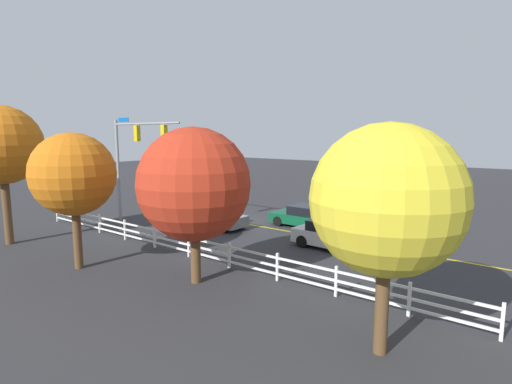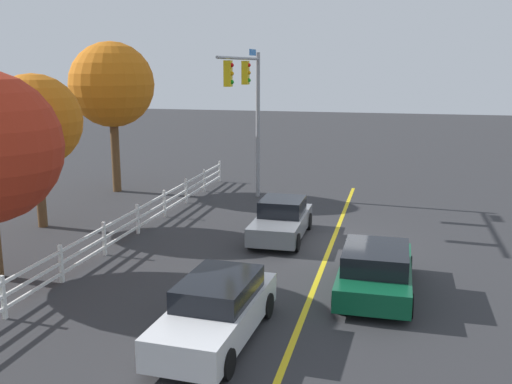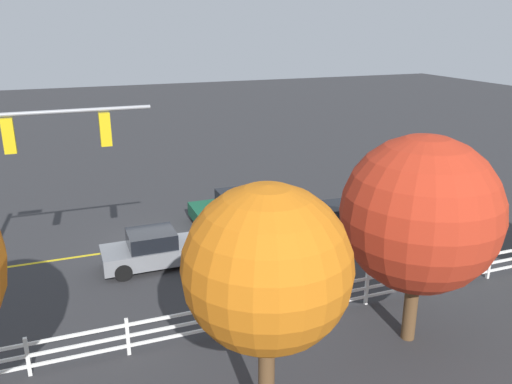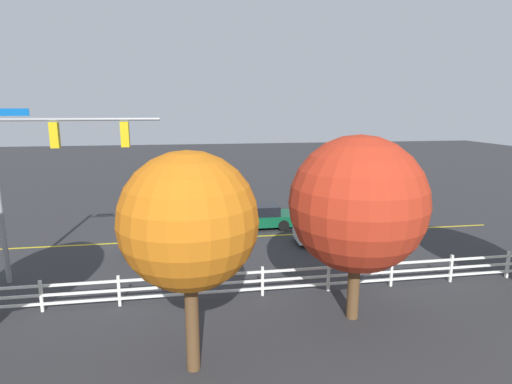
% 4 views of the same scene
% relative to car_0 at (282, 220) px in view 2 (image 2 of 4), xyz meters
% --- Properties ---
extents(ground_plane, '(120.00, 120.00, 0.00)m').
position_rel_car_0_xyz_m(ground_plane, '(-0.39, -1.90, -0.68)').
color(ground_plane, '#2D2D30').
extents(lane_center_stripe, '(28.00, 0.16, 0.01)m').
position_rel_car_0_xyz_m(lane_center_stripe, '(-4.39, -1.90, -0.67)').
color(lane_center_stripe, gold).
rests_on(lane_center_stripe, ground_plane).
extents(signal_assembly, '(6.40, 0.38, 6.96)m').
position_rel_car_0_xyz_m(signal_assembly, '(4.80, 2.49, 4.19)').
color(signal_assembly, gray).
rests_on(signal_assembly, ground_plane).
extents(car_0, '(4.21, 1.83, 1.45)m').
position_rel_car_0_xyz_m(car_0, '(0.00, 0.00, 0.00)').
color(car_0, slate).
rests_on(car_0, ground_plane).
extents(car_1, '(4.48, 2.05, 1.38)m').
position_rel_car_0_xyz_m(car_1, '(-4.63, -3.60, 0.00)').
color(car_1, '#0C4C2D').
rests_on(car_1, ground_plane).
extents(car_2, '(4.58, 2.00, 1.45)m').
position_rel_car_0_xyz_m(car_2, '(-8.37, -0.14, 0.04)').
color(car_2, silver).
rests_on(car_2, ground_plane).
extents(white_rail_fence, '(26.10, 0.10, 1.15)m').
position_rel_car_0_xyz_m(white_rail_fence, '(-3.39, 5.38, -0.07)').
color(white_rail_fence, white).
rests_on(white_rail_fence, ground_plane).
extents(tree_2, '(4.15, 4.15, 7.41)m').
position_rel_car_0_xyz_m(tree_2, '(6.04, 9.71, 4.63)').
color(tree_2, brown).
rests_on(tree_2, ground_plane).
extents(tree_3, '(3.58, 3.58, 5.97)m').
position_rel_car_0_xyz_m(tree_3, '(-0.75, 9.49, 3.48)').
color(tree_3, brown).
rests_on(tree_3, ground_plane).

